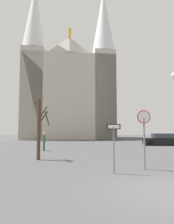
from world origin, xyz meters
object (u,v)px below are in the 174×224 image
(stop_sign, at_px, (144,128))
(one_way_arrow_sign, at_px, (114,142))
(cathedral, at_px, (69,89))
(bare_tree, at_px, (39,127))
(parked_car_near_black, at_px, (161,140))
(pedestrian_walking, at_px, (44,140))

(stop_sign, distance_m, one_way_arrow_sign, 2.13)
(cathedral, relative_size, bare_tree, 7.32)
(stop_sign, xyz_separation_m, bare_tree, (-6.12, 4.02, 0.07))
(bare_tree, xyz_separation_m, parked_car_near_black, (14.18, 10.78, -1.55))
(parked_car_near_black, xyz_separation_m, pedestrian_walking, (-14.47, -5.14, 0.36))
(cathedral, distance_m, pedestrian_walking, 25.76)
(cathedral, relative_size, pedestrian_walking, 18.64)
(stop_sign, xyz_separation_m, parked_car_near_black, (8.07, 14.80, -1.48))
(stop_sign, distance_m, bare_tree, 7.32)
(stop_sign, distance_m, parked_car_near_black, 16.92)
(stop_sign, relative_size, pedestrian_walking, 1.79)
(pedestrian_walking, bearing_deg, parked_car_near_black, 19.55)
(cathedral, bearing_deg, bare_tree, -94.37)
(cathedral, height_order, bare_tree, cathedral)
(one_way_arrow_sign, bearing_deg, cathedral, 93.36)
(pedestrian_walking, bearing_deg, cathedral, 83.92)
(stop_sign, xyz_separation_m, one_way_arrow_sign, (-1.86, -0.79, -0.66))
(stop_sign, relative_size, parked_car_near_black, 0.69)
(one_way_arrow_sign, relative_size, parked_car_near_black, 0.52)
(parked_car_near_black, relative_size, pedestrian_walking, 2.58)
(bare_tree, bearing_deg, stop_sign, -33.29)
(stop_sign, height_order, pedestrian_walking, stop_sign)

